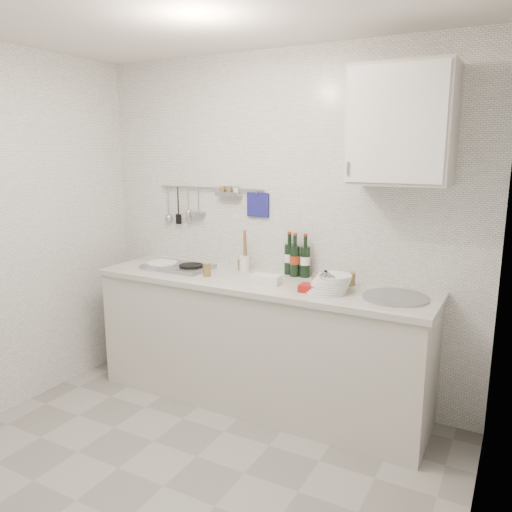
% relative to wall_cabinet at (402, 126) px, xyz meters
% --- Properties ---
extents(floor, '(3.00, 3.00, 0.00)m').
position_rel_wall_cabinet_xyz_m(floor, '(-0.90, -1.22, -1.95)').
color(floor, slate).
rests_on(floor, ground).
extents(back_wall, '(3.00, 0.02, 2.50)m').
position_rel_wall_cabinet_xyz_m(back_wall, '(-0.90, 0.18, -0.70)').
color(back_wall, silver).
rests_on(back_wall, floor).
extents(wall_right, '(0.02, 2.80, 2.50)m').
position_rel_wall_cabinet_xyz_m(wall_right, '(0.60, -1.22, -0.70)').
color(wall_right, silver).
rests_on(wall_right, floor).
extents(counter, '(2.44, 0.64, 0.96)m').
position_rel_wall_cabinet_xyz_m(counter, '(-0.89, -0.12, -1.52)').
color(counter, '#BAB4AB').
rests_on(counter, floor).
extents(wall_rail, '(0.98, 0.09, 0.34)m').
position_rel_wall_cabinet_xyz_m(wall_rail, '(-1.50, 0.15, -0.52)').
color(wall_rail, '#93969B').
rests_on(wall_rail, back_wall).
extents(wall_cabinet, '(0.60, 0.38, 0.70)m').
position_rel_wall_cabinet_xyz_m(wall_cabinet, '(0.00, 0.00, 0.00)').
color(wall_cabinet, '#BAB4AB').
rests_on(wall_cabinet, back_wall).
extents(plate_stack_hob, '(0.26, 0.25, 0.04)m').
position_rel_wall_cabinet_xyz_m(plate_stack_hob, '(-1.73, -0.16, -1.01)').
color(plate_stack_hob, '#4B64AA').
rests_on(plate_stack_hob, counter).
extents(plate_stack_sink, '(0.29, 0.27, 0.12)m').
position_rel_wall_cabinet_xyz_m(plate_stack_sink, '(-0.35, -0.18, -0.97)').
color(plate_stack_sink, white).
rests_on(plate_stack_sink, counter).
extents(wine_bottles, '(0.21, 0.11, 0.31)m').
position_rel_wall_cabinet_xyz_m(wine_bottles, '(-0.72, 0.11, -0.87)').
color(wine_bottles, black).
rests_on(wine_bottles, counter).
extents(butter_dish, '(0.21, 0.11, 0.06)m').
position_rel_wall_cabinet_xyz_m(butter_dish, '(-0.81, -0.19, -1.00)').
color(butter_dish, white).
rests_on(butter_dish, counter).
extents(strawberry_punnet, '(0.12, 0.12, 0.05)m').
position_rel_wall_cabinet_xyz_m(strawberry_punnet, '(-0.48, -0.23, -1.01)').
color(strawberry_punnet, red).
rests_on(strawberry_punnet, counter).
extents(utensil_crock, '(0.08, 0.08, 0.32)m').
position_rel_wall_cabinet_xyz_m(utensil_crock, '(-1.11, 0.05, -0.96)').
color(utensil_crock, white).
rests_on(utensil_crock, counter).
extents(jar_a, '(0.07, 0.07, 0.09)m').
position_rel_wall_cabinet_xyz_m(jar_a, '(-1.14, 0.07, -0.98)').
color(jar_a, brown).
rests_on(jar_a, counter).
extents(jar_b, '(0.07, 0.07, 0.09)m').
position_rel_wall_cabinet_xyz_m(jar_b, '(-0.29, 0.03, -0.98)').
color(jar_b, brown).
rests_on(jar_b, counter).
extents(jar_c, '(0.06, 0.06, 0.07)m').
position_rel_wall_cabinet_xyz_m(jar_c, '(-0.51, -0.02, -1.00)').
color(jar_c, brown).
rests_on(jar_c, counter).
extents(jar_d, '(0.06, 0.06, 0.10)m').
position_rel_wall_cabinet_xyz_m(jar_d, '(-1.27, -0.21, -0.98)').
color(jar_d, brown).
rests_on(jar_d, counter).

